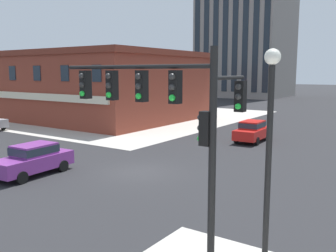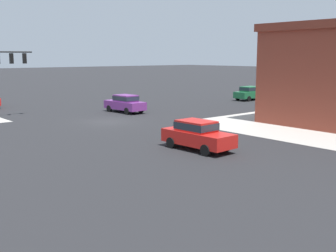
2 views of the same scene
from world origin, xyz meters
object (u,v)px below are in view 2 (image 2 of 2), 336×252
object	(u,v)px
car_main_southbound_near	(250,93)
car_cross_westbound	(197,134)
car_main_northbound_far	(296,97)
car_parked_curb	(125,103)

from	to	relation	value
car_main_southbound_near	car_cross_westbound	world-z (taller)	same
car_main_northbound_far	car_parked_curb	size ratio (longest dim) A/B	1.00
car_main_northbound_far	car_cross_westbound	distance (m)	25.09
car_main_northbound_far	car_parked_curb	world-z (taller)	same
car_main_northbound_far	car_parked_curb	xyz separation A→B (m)	(17.49, -7.35, 0.00)
car_main_northbound_far	car_cross_westbound	size ratio (longest dim) A/B	1.01
car_cross_westbound	car_parked_curb	distance (m)	17.10
car_main_southbound_near	car_parked_curb	distance (m)	18.09
car_main_northbound_far	car_main_southbound_near	size ratio (longest dim) A/B	1.02
car_main_northbound_far	car_main_southbound_near	xyz separation A→B (m)	(-0.60, -6.73, 0.00)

